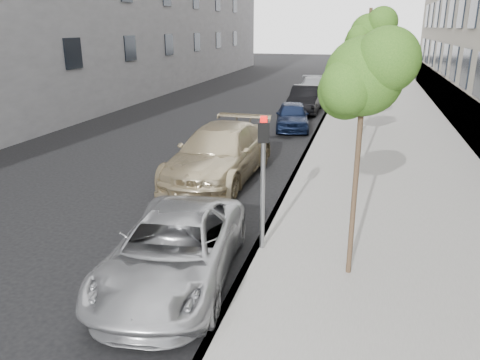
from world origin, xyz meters
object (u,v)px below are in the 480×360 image
at_px(tree_mid, 370,34).
at_px(sedan_rear, 313,88).
at_px(suv, 220,153).
at_px(tree_far, 368,56).
at_px(sedan_black, 306,99).
at_px(minivan, 174,249).
at_px(tree_near, 366,77).
at_px(signal_pole, 263,168).
at_px(sedan_blue, 292,116).

relative_size(tree_mid, sedan_rear, 1.05).
relative_size(suv, sedan_rear, 1.19).
bearing_deg(tree_mid, tree_far, 90.00).
bearing_deg(sedan_black, minivan, -89.73).
xyz_separation_m(tree_near, minivan, (-3.33, -0.98, -3.29)).
height_order(minivan, suv, suv).
height_order(signal_pole, sedan_rear, signal_pole).
relative_size(sedan_blue, sedan_black, 0.84).
bearing_deg(minivan, suv, 93.04).
distance_m(tree_near, minivan, 4.78).
bearing_deg(signal_pole, sedan_black, 81.78).
bearing_deg(sedan_black, signal_pole, -85.31).
height_order(tree_mid, sedan_black, tree_mid).
height_order(sedan_black, sedan_rear, sedan_black).
xyz_separation_m(tree_far, sedan_black, (-3.33, 5.72, -2.80)).
height_order(tree_near, signal_pole, tree_near).
bearing_deg(minivan, tree_mid, 59.44).
distance_m(signal_pole, sedan_rear, 23.59).
relative_size(tree_near, sedan_blue, 1.21).
bearing_deg(sedan_black, tree_near, -79.66).
distance_m(signal_pole, suv, 5.63).
relative_size(tree_mid, suv, 0.88).
bearing_deg(tree_near, tree_far, 90.00).
bearing_deg(suv, tree_near, -48.96).
distance_m(tree_mid, suv, 5.87).
distance_m(tree_far, minivan, 14.65).
height_order(tree_mid, signal_pole, tree_mid).
bearing_deg(suv, tree_mid, 14.78).
xyz_separation_m(tree_near, tree_mid, (-0.00, 6.50, 0.62)).
relative_size(signal_pole, sedan_rear, 0.59).
distance_m(signal_pole, sedan_black, 18.21).
bearing_deg(tree_far, sedan_blue, 165.91).
xyz_separation_m(tree_far, minivan, (-3.33, -13.98, -2.87)).
bearing_deg(signal_pole, tree_near, -30.11).
distance_m(tree_near, sedan_blue, 14.61).
relative_size(minivan, sedan_blue, 1.27).
bearing_deg(minivan, tree_far, 70.04).
bearing_deg(sedan_rear, sedan_blue, -94.31).
relative_size(tree_far, sedan_rear, 0.87).
xyz_separation_m(minivan, sedan_rear, (-0.16, 25.08, 0.05)).
xyz_separation_m(tree_far, signal_pole, (-1.93, -12.39, -1.57)).
relative_size(tree_far, signal_pole, 1.47).
height_order(tree_near, sedan_black, tree_near).
bearing_deg(suv, sedan_black, 87.55).
relative_size(tree_near, tree_far, 1.08).
relative_size(suv, sedan_black, 1.29).
relative_size(minivan, suv, 0.83).
height_order(tree_mid, tree_far, tree_mid).
relative_size(tree_far, sedan_blue, 1.12).
height_order(tree_mid, minivan, tree_mid).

